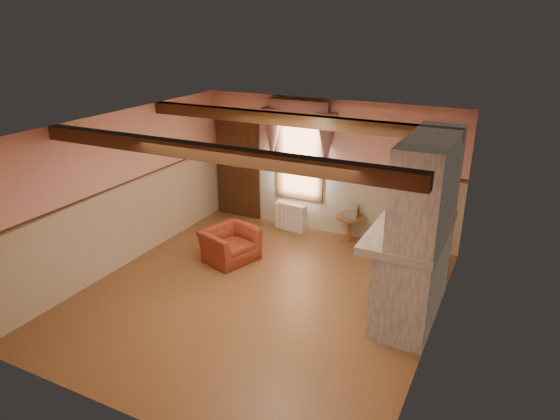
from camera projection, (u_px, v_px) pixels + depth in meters
The scene contains 26 objects.
floor at pixel (258, 295), 8.24m from camera, with size 5.50×6.00×0.01m, color brown.
ceiling at pixel (255, 127), 7.22m from camera, with size 5.50×6.00×0.01m, color silver.
wall_back at pixel (327, 168), 10.24m from camera, with size 5.50×0.02×2.80m, color #DC9C98.
wall_front at pixel (118, 312), 5.22m from camera, with size 5.50×0.02×2.80m, color #DC9C98.
wall_left at pixel (121, 191), 8.87m from camera, with size 0.02×6.00×2.80m, color #DC9C98.
wall_right at pixel (438, 251), 6.59m from camera, with size 0.02×6.00×2.80m, color #DC9C98.
wainscot at pixel (257, 254), 7.97m from camera, with size 5.50×6.00×1.50m, color #BCAE97, non-canonical shape.
chair_rail at pixel (256, 211), 7.69m from camera, with size 5.50×6.00×0.08m, color black, non-canonical shape.
firebox at pixel (389, 282), 7.75m from camera, with size 0.20×0.95×0.90m, color black.
armchair at pixel (230, 245), 9.34m from camera, with size 0.95×0.83×0.62m, color maroon.
side_table at pixel (349, 229), 10.13m from camera, with size 0.58×0.58×0.55m, color brown.
book_stack at pixel (351, 211), 10.01m from camera, with size 0.26×0.32×0.20m, color #B7AD8C.
radiator at pixel (291, 217), 10.66m from camera, with size 0.70×0.18×0.60m, color silver.
bowl at pixel (411, 223), 7.31m from camera, with size 0.37×0.37×0.09m, color brown.
mantel_clock at pixel (422, 203), 7.93m from camera, with size 0.14×0.24×0.20m, color black.
oil_lamp at pixel (418, 208), 7.63m from camera, with size 0.11×0.11×0.28m, color #BC8035.
candle_red at pixel (404, 232), 6.92m from camera, with size 0.06×0.06×0.16m, color maroon.
jar_yellow at pixel (405, 233), 6.95m from camera, with size 0.06×0.06×0.12m, color gold.
fireplace at pixel (423, 230), 7.23m from camera, with size 0.85×2.00×2.80m, color gray.
mantel at pixel (410, 231), 7.32m from camera, with size 1.05×2.05×0.12m, color gray.
overmantel_mirror at pixel (401, 190), 7.17m from camera, with size 0.06×1.44×1.04m, color silver.
door at pixel (238, 172), 11.18m from camera, with size 1.10×0.10×2.10m, color black.
window at pixel (300, 153), 10.37m from camera, with size 1.06×0.08×2.02m, color white.
window_drapes at pixel (299, 125), 10.08m from camera, with size 1.30×0.14×1.40m, color gray.
ceiling_beam_front at pixel (208, 153), 6.26m from camera, with size 5.50×0.18×0.20m, color black.
ceiling_beam_back at pixel (290, 120), 8.26m from camera, with size 5.50×0.18×0.20m, color black.
Camera 1 is at (3.52, -6.26, 4.29)m, focal length 32.00 mm.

